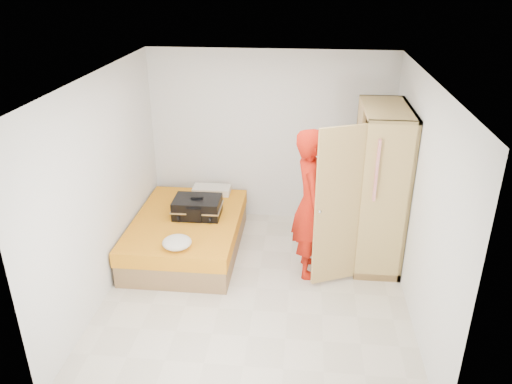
# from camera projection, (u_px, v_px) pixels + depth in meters

# --- Properties ---
(room) EXTENTS (4.00, 4.02, 2.60)m
(room) POSITION_uv_depth(u_px,v_px,m) (257.00, 193.00, 5.65)
(room) COLOR beige
(room) RESTS_ON ground
(bed) EXTENTS (1.42, 2.02, 0.50)m
(bed) POSITION_uv_depth(u_px,v_px,m) (188.00, 234.00, 6.93)
(bed) COLOR brown
(bed) RESTS_ON ground
(wardrobe) EXTENTS (1.13, 1.42, 2.10)m
(wardrobe) POSITION_uv_depth(u_px,v_px,m) (376.00, 192.00, 6.41)
(wardrobe) COLOR tan
(wardrobe) RESTS_ON ground
(person) EXTENTS (0.53, 0.75, 1.93)m
(person) POSITION_uv_depth(u_px,v_px,m) (311.00, 204.00, 6.16)
(person) COLOR red
(person) RESTS_ON ground
(suitcase) EXTENTS (0.66, 0.50, 0.28)m
(suitcase) POSITION_uv_depth(u_px,v_px,m) (197.00, 207.00, 6.84)
(suitcase) COLOR black
(suitcase) RESTS_ON bed
(round_cushion) EXTENTS (0.36, 0.36, 0.14)m
(round_cushion) POSITION_uv_depth(u_px,v_px,m) (177.00, 242.00, 6.09)
(round_cushion) COLOR silver
(round_cushion) RESTS_ON bed
(pillow) EXTENTS (0.56, 0.29, 0.10)m
(pillow) POSITION_uv_depth(u_px,v_px,m) (212.00, 190.00, 7.55)
(pillow) COLOR silver
(pillow) RESTS_ON bed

